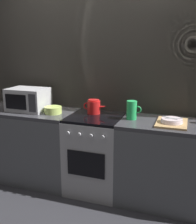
% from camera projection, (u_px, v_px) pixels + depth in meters
% --- Properties ---
extents(ground_plane, '(8.00, 8.00, 0.00)m').
position_uv_depth(ground_plane, '(96.00, 188.00, 3.19)').
color(ground_plane, '#2D2D33').
extents(back_wall, '(3.60, 0.05, 2.40)m').
position_uv_depth(back_wall, '(104.00, 85.00, 3.19)').
color(back_wall, '#A39989').
rests_on(back_wall, ground_plane).
extents(counter_left, '(1.20, 0.60, 0.90)m').
position_uv_depth(counter_left, '(29.00, 144.00, 3.36)').
color(counter_left, '#515459').
rests_on(counter_left, ground_plane).
extents(stove_unit, '(0.60, 0.63, 0.90)m').
position_uv_depth(stove_unit, '(95.00, 154.00, 3.08)').
color(stove_unit, '#9E9EA3').
rests_on(stove_unit, ground_plane).
extents(counter_right, '(1.20, 0.60, 0.90)m').
position_uv_depth(counter_right, '(176.00, 165.00, 2.79)').
color(counter_right, '#515459').
rests_on(counter_right, ground_plane).
extents(microwave, '(0.46, 0.35, 0.27)m').
position_uv_depth(microwave, '(28.00, 99.00, 3.20)').
color(microwave, '#B2B2B7').
rests_on(microwave, counter_left).
extents(kettle, '(0.28, 0.15, 0.17)m').
position_uv_depth(kettle, '(94.00, 107.00, 3.06)').
color(kettle, red).
rests_on(kettle, stove_unit).
extents(mixing_bowl, '(0.20, 0.20, 0.08)m').
position_uv_depth(mixing_bowl, '(53.00, 110.00, 3.08)').
color(mixing_bowl, '#B7D166').
rests_on(mixing_bowl, counter_left).
extents(pitcher, '(0.16, 0.11, 0.20)m').
position_uv_depth(pitcher, '(132.00, 110.00, 2.82)').
color(pitcher, green).
rests_on(pitcher, counter_right).
extents(dish_pile, '(0.30, 0.40, 0.07)m').
position_uv_depth(dish_pile, '(172.00, 122.00, 2.66)').
color(dish_pile, tan).
rests_on(dish_pile, counter_right).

